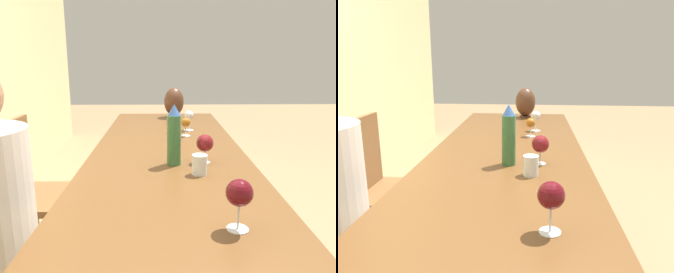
{
  "view_description": "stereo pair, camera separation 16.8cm",
  "coord_description": "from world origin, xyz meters",
  "views": [
    {
      "loc": [
        -1.68,
        0.03,
        1.24
      ],
      "look_at": [
        -0.05,
        0.0,
        0.84
      ],
      "focal_mm": 35.0,
      "sensor_mm": 36.0,
      "label": 1
    },
    {
      "loc": [
        -1.68,
        -0.14,
        1.24
      ],
      "look_at": [
        -0.05,
        0.0,
        0.84
      ],
      "focal_mm": 35.0,
      "sensor_mm": 36.0,
      "label": 2
    }
  ],
  "objects": [
    {
      "name": "wine_glass_3",
      "position": [
        -0.18,
        -0.17,
        0.84
      ],
      "size": [
        0.08,
        0.08,
        0.14
      ],
      "color": "silver",
      "rests_on": "dining_table"
    },
    {
      "name": "vase",
      "position": [
        1.05,
        -0.07,
        0.87
      ],
      "size": [
        0.17,
        0.17,
        0.25
      ],
      "color": "#4C2D1E",
      "rests_on": "dining_table"
    },
    {
      "name": "wine_glass_0",
      "position": [
        0.37,
        -0.12,
        0.83
      ],
      "size": [
        0.06,
        0.06,
        0.12
      ],
      "color": "silver",
      "rests_on": "dining_table"
    },
    {
      "name": "water_bottle",
      "position": [
        -0.2,
        -0.03,
        0.88
      ],
      "size": [
        0.07,
        0.07,
        0.29
      ],
      "color": "#336638",
      "rests_on": "dining_table"
    },
    {
      "name": "chair_far",
      "position": [
        0.14,
        0.76,
        0.48
      ],
      "size": [
        0.44,
        0.44,
        0.9
      ],
      "color": "brown",
      "rests_on": "ground_plane"
    },
    {
      "name": "ground_plane",
      "position": [
        0.0,
        0.0,
        0.0
      ],
      "size": [
        14.0,
        14.0,
        0.0
      ],
      "primitive_type": "plane",
      "color": "#937551"
    },
    {
      "name": "dining_table",
      "position": [
        0.0,
        0.0,
        0.67
      ],
      "size": [
        2.46,
        0.82,
        0.74
      ],
      "color": "brown",
      "rests_on": "ground_plane"
    },
    {
      "name": "wine_glass_2",
      "position": [
        -0.81,
        -0.19,
        0.86
      ],
      "size": [
        0.08,
        0.08,
        0.16
      ],
      "color": "silver",
      "rests_on": "dining_table"
    },
    {
      "name": "wine_glass_1",
      "position": [
        0.54,
        -0.16,
        0.85
      ],
      "size": [
        0.07,
        0.07,
        0.14
      ],
      "color": "silver",
      "rests_on": "dining_table"
    },
    {
      "name": "water_tumbler",
      "position": [
        -0.34,
        -0.13,
        0.79
      ],
      "size": [
        0.07,
        0.07,
        0.09
      ],
      "color": "silver",
      "rests_on": "dining_table"
    }
  ]
}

